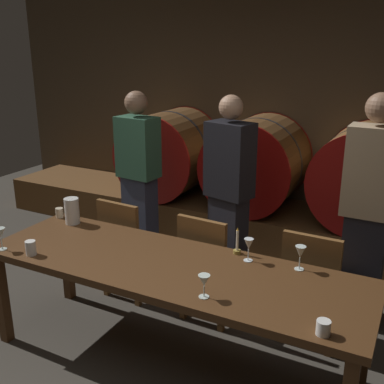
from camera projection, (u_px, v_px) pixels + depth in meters
ground_plane at (121, 380)px, 3.02m from camera, size 9.19×9.19×0.00m
back_wall at (276, 100)px, 5.17m from camera, size 7.07×0.24×2.99m
barrel_shelf at (255, 223)px, 5.10m from camera, size 6.36×0.90×0.40m
wine_barrel_left at (170, 153)px, 5.36m from camera, size 0.98×0.89×0.98m
wine_barrel_center at (257, 163)px, 4.90m from camera, size 0.98×0.89×0.98m
wine_barrel_right at (367, 176)px, 4.42m from camera, size 0.98×0.89×0.98m
dining_table at (170, 274)px, 2.99m from camera, size 2.56×0.80×0.74m
chair_left at (127, 243)px, 3.90m from camera, size 0.42×0.42×0.88m
chair_center at (208, 262)px, 3.56m from camera, size 0.43×0.43×0.88m
chair_right at (312, 282)px, 3.27m from camera, size 0.41×0.41×0.88m
guest_left at (139, 177)px, 4.45m from camera, size 0.40×0.28×1.68m
guest_center at (229, 193)px, 3.95m from camera, size 0.43×0.33×1.70m
guest_right at (368, 212)px, 3.39m from camera, size 0.39×0.25×1.78m
candle_center at (237, 246)px, 3.11m from camera, size 0.05×0.05×0.19m
pitcher at (72, 211)px, 3.62m from camera, size 0.11×0.11×0.21m
wine_glass_far_left at (0, 234)px, 3.15m from camera, size 0.07×0.07×0.16m
wine_glass_center_left at (204, 281)px, 2.56m from camera, size 0.07×0.07×0.14m
wine_glass_center_right at (249, 245)px, 2.98m from camera, size 0.06×0.06×0.16m
wine_glass_far_right at (300, 253)px, 2.87m from camera, size 0.07×0.07×0.16m
cup_left at (60, 213)px, 3.76m from camera, size 0.06×0.06×0.08m
cup_center at (31, 248)px, 3.09m from camera, size 0.07×0.07×0.10m
cup_right at (323, 328)px, 2.24m from camera, size 0.07×0.07×0.08m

